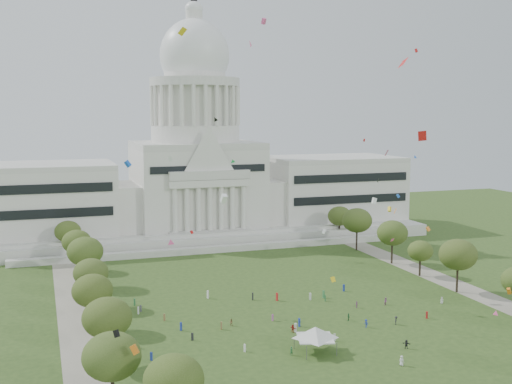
% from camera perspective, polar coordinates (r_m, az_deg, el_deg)
% --- Properties ---
extents(ground, '(400.00, 400.00, 0.00)m').
position_cam_1_polar(ground, '(135.16, 6.27, -12.42)').
color(ground, '#30491C').
rests_on(ground, ground).
extents(capitol, '(160.00, 64.50, 91.30)m').
position_cam_1_polar(capitol, '(236.35, -5.34, 1.53)').
color(capitol, beige).
rests_on(capitol, ground).
extents(path_left, '(8.00, 160.00, 0.04)m').
position_cam_1_polar(path_left, '(152.26, -15.75, -10.38)').
color(path_left, gray).
rests_on(path_left, ground).
extents(path_right, '(8.00, 160.00, 0.04)m').
position_cam_1_polar(path_right, '(183.30, 16.06, -7.41)').
color(path_right, gray).
rests_on(path_right, ground).
extents(row_tree_l_0, '(8.85, 8.85, 12.59)m').
position_cam_1_polar(row_tree_l_0, '(100.75, -12.71, -14.07)').
color(row_tree_l_0, black).
rests_on(row_tree_l_0, ground).
extents(row_tree_l_1, '(8.86, 8.86, 12.59)m').
position_cam_1_polar(row_tree_l_1, '(118.44, -13.10, -10.84)').
color(row_tree_l_1, black).
rests_on(row_tree_l_1, ground).
extents(row_tree_l_2, '(8.42, 8.42, 11.97)m').
position_cam_1_polar(row_tree_l_2, '(137.87, -14.35, -8.50)').
color(row_tree_l_2, black).
rests_on(row_tree_l_2, ground).
extents(row_tree_r_2, '(9.55, 9.55, 13.58)m').
position_cam_1_polar(row_tree_r_2, '(169.00, 17.53, -5.33)').
color(row_tree_r_2, black).
rests_on(row_tree_r_2, ground).
extents(row_tree_l_3, '(8.12, 8.12, 11.55)m').
position_cam_1_polar(row_tree_l_3, '(154.05, -14.47, -6.97)').
color(row_tree_l_3, black).
rests_on(row_tree_l_3, ground).
extents(row_tree_r_3, '(7.01, 7.01, 9.98)m').
position_cam_1_polar(row_tree_r_3, '(183.34, 14.40, -5.09)').
color(row_tree_r_3, black).
rests_on(row_tree_r_3, ground).
extents(row_tree_l_4, '(9.29, 9.29, 13.21)m').
position_cam_1_polar(row_tree_l_4, '(171.79, -14.95, -5.13)').
color(row_tree_l_4, black).
rests_on(row_tree_l_4, ground).
extents(row_tree_r_4, '(9.19, 9.19, 13.06)m').
position_cam_1_polar(row_tree_r_4, '(196.02, 12.03, -3.58)').
color(row_tree_r_4, black).
rests_on(row_tree_r_4, ground).
extents(row_tree_l_5, '(8.33, 8.33, 11.85)m').
position_cam_1_polar(row_tree_l_5, '(190.11, -15.66, -4.29)').
color(row_tree_l_5, black).
rests_on(row_tree_l_5, ground).
extents(row_tree_r_5, '(9.82, 9.82, 13.96)m').
position_cam_1_polar(row_tree_r_5, '(212.60, 8.97, -2.51)').
color(row_tree_r_5, black).
rests_on(row_tree_r_5, ground).
extents(row_tree_l_6, '(8.19, 8.19, 11.64)m').
position_cam_1_polar(row_tree_l_6, '(207.87, -16.39, -3.40)').
color(row_tree_l_6, black).
rests_on(row_tree_l_6, ground).
extents(row_tree_r_6, '(8.42, 8.42, 11.97)m').
position_cam_1_polar(row_tree_r_6, '(229.71, 7.44, -2.13)').
color(row_tree_r_6, black).
rests_on(row_tree_r_6, ground).
extents(near_tree_0, '(8.47, 8.47, 12.04)m').
position_cam_1_polar(near_tree_0, '(92.39, -7.33, -16.22)').
color(near_tree_0, black).
rests_on(near_tree_0, ground).
extents(event_tent, '(11.26, 11.26, 5.10)m').
position_cam_1_polar(event_tent, '(123.94, 5.29, -12.30)').
color(event_tent, '#4C4C4C').
rests_on(event_tent, ground).
extents(person_0, '(0.92, 0.77, 1.60)m').
position_cam_1_polar(person_0, '(160.27, 16.20, -9.22)').
color(person_0, silver).
rests_on(person_0, ground).
extents(person_2, '(1.02, 0.93, 1.79)m').
position_cam_1_polar(person_2, '(155.99, 11.47, -9.50)').
color(person_2, '#994C8C').
rests_on(person_2, ground).
extents(person_3, '(0.87, 1.25, 1.75)m').
position_cam_1_polar(person_3, '(139.79, 9.75, -11.43)').
color(person_3, navy).
rests_on(person_3, ground).
extents(person_4, '(0.61, 1.03, 1.69)m').
position_cam_1_polar(person_4, '(143.42, 8.22, -10.93)').
color(person_4, '#33723F').
rests_on(person_4, ground).
extents(person_5, '(1.27, 1.63, 1.65)m').
position_cam_1_polar(person_5, '(135.20, 3.29, -12.01)').
color(person_5, '#B21E1E').
rests_on(person_5, ground).
extents(person_6, '(0.95, 1.09, 1.87)m').
position_cam_1_polar(person_6, '(121.28, 12.82, -14.41)').
color(person_6, silver).
rests_on(person_6, ground).
extents(person_7, '(0.71, 0.60, 1.68)m').
position_cam_1_polar(person_7, '(123.32, 3.16, -13.92)').
color(person_7, '#33723F').
rests_on(person_7, ground).
extents(person_8, '(0.85, 0.67, 1.54)m').
position_cam_1_polar(person_8, '(139.01, -2.23, -11.49)').
color(person_8, olive).
rests_on(person_8, ground).
extents(person_9, '(1.20, 1.33, 1.85)m').
position_cam_1_polar(person_9, '(142.63, 12.35, -11.09)').
color(person_9, '#26262B').
rests_on(person_9, ground).
extents(person_10, '(0.66, 1.02, 1.63)m').
position_cam_1_polar(person_10, '(152.52, 8.95, -9.86)').
color(person_10, '#994C8C').
rests_on(person_10, ground).
extents(person_11, '(1.68, 1.54, 1.77)m').
position_cam_1_polar(person_11, '(129.53, 13.22, -13.03)').
color(person_11, '#26262B').
rests_on(person_11, ground).
extents(distant_crowd, '(63.90, 37.07, 1.94)m').
position_cam_1_polar(distant_crowd, '(145.21, -0.59, -10.62)').
color(distant_crowd, '#4C4C51').
rests_on(distant_crowd, ground).
extents(kite_swarm, '(87.07, 89.24, 61.77)m').
position_cam_1_polar(kite_swarm, '(136.30, 5.01, 0.80)').
color(kite_swarm, red).
rests_on(kite_swarm, ground).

